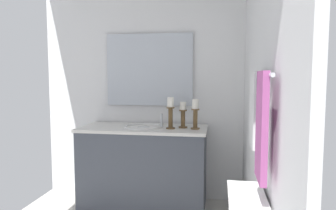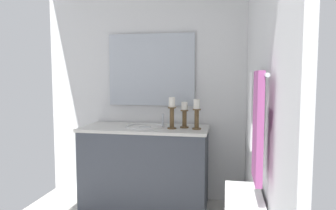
% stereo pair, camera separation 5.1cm
% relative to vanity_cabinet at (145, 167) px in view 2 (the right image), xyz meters
% --- Properties ---
extents(wall_back, '(2.49, 0.04, 2.45)m').
position_rel_vanity_cabinet_xyz_m(wall_back, '(0.92, 1.05, 0.80)').
color(wall_back, white).
rests_on(wall_back, ground).
extents(wall_left, '(0.04, 2.26, 2.45)m').
position_rel_vanity_cabinet_xyz_m(wall_left, '(-0.33, -0.08, 0.80)').
color(wall_left, white).
rests_on(wall_left, ground).
extents(vanity_cabinet, '(0.58, 1.31, 0.84)m').
position_rel_vanity_cabinet_xyz_m(vanity_cabinet, '(0.00, 0.00, 0.00)').
color(vanity_cabinet, '#474C56').
rests_on(vanity_cabinet, ground).
extents(sink_basin, '(0.40, 0.40, 0.24)m').
position_rel_vanity_cabinet_xyz_m(sink_basin, '(-0.00, 0.00, 0.38)').
color(sink_basin, white).
rests_on(sink_basin, vanity_cabinet).
extents(mirror, '(0.02, 0.96, 0.79)m').
position_rel_vanity_cabinet_xyz_m(mirror, '(-0.28, 0.00, 1.01)').
color(mirror, silver).
extents(candle_holder_tall, '(0.09, 0.09, 0.30)m').
position_rel_vanity_cabinet_xyz_m(candle_holder_tall, '(0.04, 0.54, 0.58)').
color(candle_holder_tall, brown).
rests_on(candle_holder_tall, vanity_cabinet).
extents(candle_holder_short, '(0.09, 0.09, 0.26)m').
position_rel_vanity_cabinet_xyz_m(candle_holder_short, '(-0.03, 0.41, 0.56)').
color(candle_holder_short, brown).
rests_on(candle_holder_short, vanity_cabinet).
extents(candle_holder_mid, '(0.09, 0.09, 0.31)m').
position_rel_vanity_cabinet_xyz_m(candle_holder_mid, '(0.06, 0.29, 0.59)').
color(candle_holder_mid, brown).
rests_on(candle_holder_mid, vanity_cabinet).
extents(towel_bar, '(0.67, 0.02, 0.02)m').
position_rel_vanity_cabinet_xyz_m(towel_bar, '(1.42, 0.99, 0.94)').
color(towel_bar, silver).
extents(towel_near_vanity, '(0.22, 0.03, 0.43)m').
position_rel_vanity_cabinet_xyz_m(towel_near_vanity, '(1.25, 0.97, 0.75)').
color(towel_near_vanity, white).
rests_on(towel_near_vanity, towel_bar).
extents(towel_center, '(0.23, 0.03, 0.52)m').
position_rel_vanity_cabinet_xyz_m(towel_center, '(1.59, 0.97, 0.70)').
color(towel_center, '#A54C8C').
rests_on(towel_center, towel_bar).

